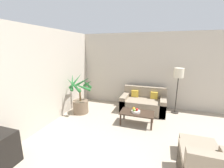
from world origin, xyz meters
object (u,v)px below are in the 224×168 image
object	(u,v)px
potted_palm	(80,100)
ottoman	(197,149)
sofa_loveseat	(143,103)
coffee_table	(137,114)
apple_red	(137,109)
orange_fruit	(134,108)
apple_green	(134,110)
fruit_bowl	(136,111)
floor_lamp	(179,76)

from	to	relation	value
potted_palm	ottoman	bearing A→B (deg)	-19.17
sofa_loveseat	coffee_table	size ratio (longest dim) A/B	1.57
apple_red	orange_fruit	world-z (taller)	orange_fruit
potted_palm	coffee_table	world-z (taller)	potted_palm
sofa_loveseat	apple_green	xyz separation A→B (m)	(-0.13, -1.07, 0.18)
fruit_bowl	coffee_table	bearing A→B (deg)	19.72
apple_red	orange_fruit	xyz separation A→B (m)	(-0.10, 0.04, 0.00)
sofa_loveseat	apple_red	distance (m)	1.04
sofa_loveseat	apple_red	world-z (taller)	sofa_loveseat
sofa_loveseat	apple_red	bearing A→B (deg)	-93.58
ottoman	fruit_bowl	bearing A→B (deg)	146.41
sofa_loveseat	coffee_table	xyz separation A→B (m)	(-0.06, -1.01, 0.04)
floor_lamp	orange_fruit	bearing A→B (deg)	-135.95
coffee_table	apple_red	bearing A→B (deg)	-100.56
apple_green	ottoman	distance (m)	1.73
potted_palm	floor_lamp	xyz separation A→B (m)	(3.06, 1.00, 0.85)
floor_lamp	orange_fruit	distance (m)	1.88
fruit_bowl	apple_green	distance (m)	0.09
potted_palm	orange_fruit	world-z (taller)	potted_palm
potted_palm	apple_green	distance (m)	1.89
sofa_loveseat	apple_green	world-z (taller)	sofa_loveseat
apple_green	orange_fruit	size ratio (longest dim) A/B	0.96
apple_red	ottoman	distance (m)	1.70
potted_palm	ottoman	world-z (taller)	potted_palm
coffee_table	floor_lamp	bearing A→B (deg)	47.22
floor_lamp	orange_fruit	size ratio (longest dim) A/B	18.62
potted_palm	fruit_bowl	distance (m)	1.92
coffee_table	apple_green	world-z (taller)	apple_green
apple_red	coffee_table	bearing A→B (deg)	79.44
sofa_loveseat	floor_lamp	world-z (taller)	floor_lamp
floor_lamp	apple_red	bearing A→B (deg)	-132.52
coffee_table	orange_fruit	xyz separation A→B (m)	(-0.10, 0.03, 0.14)
orange_fruit	coffee_table	bearing A→B (deg)	-15.36
fruit_bowl	apple_red	world-z (taller)	apple_red
potted_palm	ottoman	xyz separation A→B (m)	(3.32, -1.16, -0.27)
potted_palm	sofa_loveseat	xyz separation A→B (m)	(2.00, 0.81, -0.17)
apple_green	ottoman	world-z (taller)	apple_green
floor_lamp	apple_green	xyz separation A→B (m)	(-1.19, -1.27, -0.83)
floor_lamp	coffee_table	world-z (taller)	floor_lamp
fruit_bowl	apple_red	xyz separation A→B (m)	(0.03, -0.00, 0.07)
fruit_bowl	ottoman	distance (m)	1.71
floor_lamp	ottoman	size ratio (longest dim) A/B	2.31
coffee_table	apple_red	world-z (taller)	apple_red
sofa_loveseat	coffee_table	world-z (taller)	sofa_loveseat
floor_lamp	sofa_loveseat	bearing A→B (deg)	-169.50
apple_red	orange_fruit	size ratio (longest dim) A/B	0.96
apple_red	fruit_bowl	bearing A→B (deg)	177.54
coffee_table	ottoman	bearing A→B (deg)	-34.58
fruit_bowl	orange_fruit	size ratio (longest dim) A/B	3.04
coffee_table	apple_red	distance (m)	0.14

